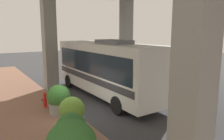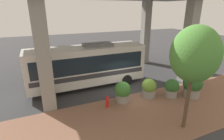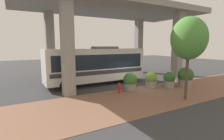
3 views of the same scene
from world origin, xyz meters
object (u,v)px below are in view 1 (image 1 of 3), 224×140
bus (105,66)px  planter_front (72,114)px  planter_back (71,132)px  planter_extra (59,99)px  fire_hydrant (45,100)px

bus → planter_front: 5.69m
planter_front → planter_back: planter_front is taller
bus → planter_front: bearing=-136.7°
planter_back → planter_extra: size_ratio=0.93×
bus → fire_hydrant: size_ratio=11.05×
bus → planter_extra: bearing=-158.2°
bus → planter_back: (-4.75, -5.47, -1.33)m
planter_extra → planter_front: bearing=-94.6°
planter_front → bus: bearing=43.3°
planter_extra → bus: bearing=21.8°
planter_front → planter_back: bearing=-113.3°
bus → planter_extra: size_ratio=6.37×
planter_back → planter_front: bearing=66.7°
fire_hydrant → planter_front: bearing=-87.3°
fire_hydrant → planter_back: (-0.55, -5.31, 0.29)m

